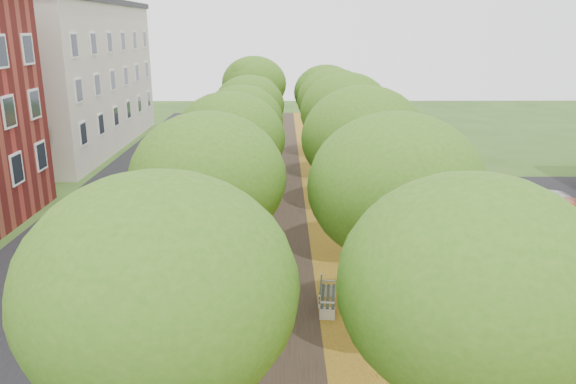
{
  "coord_description": "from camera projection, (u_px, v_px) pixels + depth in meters",
  "views": [
    {
      "loc": [
        -0.3,
        -7.85,
        8.43
      ],
      "look_at": [
        -0.11,
        12.4,
        2.5
      ],
      "focal_mm": 35.0,
      "sensor_mm": 36.0,
      "label": 1
    }
  ],
  "objects": [
    {
      "name": "street_asphalt",
      "position": [
        117.0,
        231.0,
        24.23
      ],
      "size": [
        8.0,
        70.0,
        0.01
      ],
      "primitive_type": "cube",
      "color": "black",
      "rests_on": "ground"
    },
    {
      "name": "footpath",
      "position": [
        290.0,
        230.0,
        24.3
      ],
      "size": [
        3.2,
        70.0,
        0.01
      ],
      "primitive_type": "cube",
      "color": "black",
      "rests_on": "ground"
    },
    {
      "name": "leaf_verge",
      "position": [
        405.0,
        230.0,
        24.34
      ],
      "size": [
        7.5,
        70.0,
        0.01
      ],
      "primitive_type": "cube",
      "color": "#B58921",
      "rests_on": "ground"
    },
    {
      "name": "tree_row_west",
      "position": [
        236.0,
        129.0,
        23.02
      ],
      "size": [
        4.22,
        34.22,
        6.28
      ],
      "color": "black",
      "rests_on": "ground"
    },
    {
      "name": "tree_row_east",
      "position": [
        353.0,
        128.0,
        23.07
      ],
      "size": [
        4.22,
        34.22,
        6.28
      ],
      "color": "black",
      "rests_on": "ground"
    },
    {
      "name": "building_cream",
      "position": [
        48.0,
        75.0,
        39.95
      ],
      "size": [
        10.3,
        20.3,
        10.4
      ],
      "color": "beige",
      "rests_on": "ground"
    },
    {
      "name": "bench",
      "position": [
        326.0,
        296.0,
        17.46
      ],
      "size": [
        0.65,
        1.7,
        0.78
      ],
      "rotation": [
        0.0,
        0.0,
        1.47
      ],
      "color": "#28322B",
      "rests_on": "ground"
    },
    {
      "name": "car_grey",
      "position": [
        532.0,
        206.0,
        25.42
      ],
      "size": [
        4.74,
        2.43,
        1.32
      ],
      "primitive_type": "imported",
      "rotation": [
        0.0,
        0.0,
        1.7
      ],
      "color": "#333338",
      "rests_on": "ground"
    },
    {
      "name": "car_white",
      "position": [
        523.0,
        198.0,
        26.35
      ],
      "size": [
        5.79,
        4.04,
        1.47
      ],
      "primitive_type": "imported",
      "rotation": [
        0.0,
        0.0,
        1.23
      ],
      "color": "silver",
      "rests_on": "ground"
    }
  ]
}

